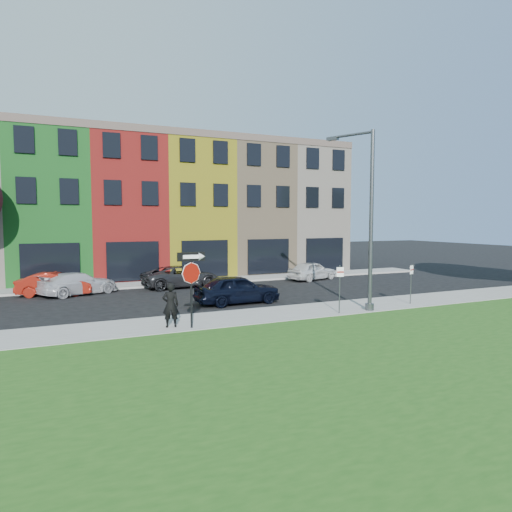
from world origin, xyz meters
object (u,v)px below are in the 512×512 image
man (171,305)px  sedan_near (237,289)px  stop_sign (191,274)px  street_lamp (367,220)px

man → sedan_near: 6.06m
stop_sign → street_lamp: bearing=5.7°
stop_sign → street_lamp: (8.29, 0.18, 2.02)m
stop_sign → street_lamp: size_ratio=0.36×
stop_sign → sedan_near: bearing=55.4°
street_lamp → sedan_near: bearing=112.9°
stop_sign → man: (-0.69, 0.45, -1.21)m
man → street_lamp: bearing=-172.5°
stop_sign → man: bearing=151.5°
man → sedan_near: man is taller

